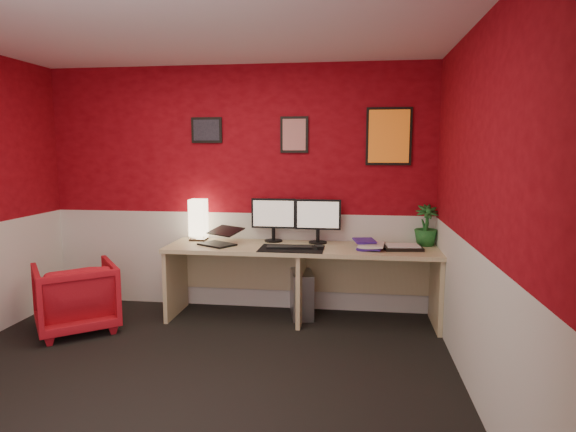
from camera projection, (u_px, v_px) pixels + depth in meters
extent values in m
cube|color=black|center=(182.00, 382.00, 3.49)|extent=(4.00, 3.50, 0.01)
cube|color=white|center=(171.00, 17.00, 3.15)|extent=(4.00, 3.50, 0.01)
cube|color=maroon|center=(238.00, 189.00, 5.04)|extent=(4.00, 0.01, 2.50)
cube|color=maroon|center=(483.00, 214.00, 3.05)|extent=(0.01, 3.50, 2.50)
cube|color=silver|center=(239.00, 260.00, 5.14)|extent=(4.00, 0.01, 1.00)
cube|color=silver|center=(476.00, 329.00, 3.16)|extent=(0.01, 3.50, 1.00)
cube|color=tan|center=(301.00, 283.00, 4.73)|extent=(2.60, 0.65, 0.73)
cube|color=#FFE5B2|center=(198.00, 221.00, 4.99)|extent=(0.16, 0.16, 0.40)
cube|color=black|center=(217.00, 234.00, 4.72)|extent=(0.40, 0.37, 0.22)
cube|color=black|center=(273.00, 213.00, 4.89)|extent=(0.45, 0.06, 0.58)
cube|color=black|center=(318.00, 214.00, 4.80)|extent=(0.45, 0.06, 0.58)
cube|color=black|center=(292.00, 249.00, 4.56)|extent=(0.60, 0.38, 0.01)
cube|color=black|center=(289.00, 247.00, 4.58)|extent=(0.43, 0.19, 0.02)
cube|color=black|center=(320.00, 247.00, 4.53)|extent=(0.08, 0.11, 0.03)
imported|color=#3F2093|center=(358.00, 247.00, 4.59)|extent=(0.27, 0.33, 0.03)
imported|color=silver|center=(359.00, 244.00, 4.58)|extent=(0.27, 0.34, 0.02)
imported|color=#3F2093|center=(354.00, 241.00, 4.62)|extent=(0.23, 0.29, 0.02)
cube|color=black|center=(402.00, 248.00, 4.54)|extent=(0.38, 0.29, 0.03)
imported|color=#19591E|center=(426.00, 225.00, 4.70)|extent=(0.25, 0.25, 0.40)
cube|color=#99999E|center=(302.00, 293.00, 4.88)|extent=(0.29, 0.48, 0.45)
imported|color=red|center=(76.00, 297.00, 4.47)|extent=(0.96, 0.96, 0.63)
cube|color=black|center=(207.00, 130.00, 4.99)|extent=(0.32, 0.02, 0.26)
cube|color=red|center=(294.00, 135.00, 4.87)|extent=(0.28, 0.02, 0.36)
cube|color=orange|center=(389.00, 136.00, 4.75)|extent=(0.44, 0.02, 0.56)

